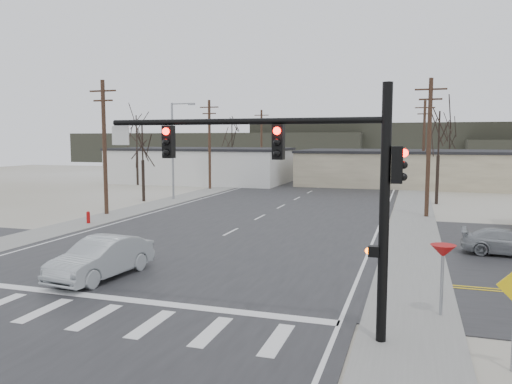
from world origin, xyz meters
TOP-DOWN VIEW (x-y plane):
  - ground at (0.00, 0.00)m, footprint 140.00×140.00m
  - main_road at (0.00, 15.00)m, footprint 18.00×110.00m
  - cross_road at (0.00, 0.00)m, footprint 90.00×10.00m
  - sidewalk_left at (-10.60, 20.00)m, footprint 3.00×90.00m
  - sidewalk_right at (10.60, 20.00)m, footprint 3.00×90.00m
  - traffic_signal_mast at (7.89, -6.20)m, footprint 8.95×0.43m
  - fire_hydrant at (-10.20, 8.00)m, footprint 0.24×0.24m
  - yield_sign at (11.50, -3.50)m, footprint 0.80×0.80m
  - building_left_far at (-16.00, 40.00)m, footprint 22.30×12.30m
  - building_right_far at (10.00, 44.00)m, footprint 26.30×14.30m
  - upole_left_b at (-11.50, 12.00)m, footprint 2.20×0.30m
  - upole_left_c at (-11.50, 32.00)m, footprint 2.20×0.30m
  - upole_left_d at (-11.50, 52.00)m, footprint 2.20×0.30m
  - upole_right_a at (11.50, 18.00)m, footprint 2.20×0.30m
  - upole_right_b at (11.50, 40.00)m, footprint 2.20×0.30m
  - streetlight_main at (-10.80, 22.00)m, footprint 2.40×0.25m
  - tree_left_near at (-13.00, 20.00)m, footprint 3.30×3.30m
  - tree_right_mid at (12.50, 26.00)m, footprint 3.74×3.74m
  - tree_left_far at (-14.00, 46.00)m, footprint 3.96×3.96m
  - tree_right_far at (15.00, 52.00)m, footprint 3.52×3.52m
  - tree_left_mid at (-22.00, 34.00)m, footprint 3.96×3.96m
  - hill_left at (-35.00, 92.00)m, footprint 70.00×18.00m
  - hill_center at (15.00, 96.00)m, footprint 80.00×18.00m
  - sedan_crossing at (-1.51, -3.00)m, footprint 2.25×5.10m
  - car_far_a at (3.90, 41.65)m, footprint 2.73×5.91m
  - car_far_b at (-0.96, 56.28)m, footprint 2.61×4.33m
  - car_parked_silver at (15.02, 6.46)m, footprint 4.38×2.00m

SIDE VIEW (x-z plane):
  - ground at x=0.00m, z-range 0.00..0.00m
  - cross_road at x=0.00m, z-range 0.00..0.04m
  - main_road at x=0.00m, z-range 0.00..0.05m
  - sidewalk_left at x=-10.60m, z-range 0.00..0.06m
  - sidewalk_right at x=10.60m, z-range 0.00..0.06m
  - fire_hydrant at x=-10.20m, z-range 0.02..0.89m
  - car_parked_silver at x=15.02m, z-range 0.03..1.28m
  - car_far_b at x=-0.96m, z-range 0.05..1.43m
  - sedan_crossing at x=-1.51m, z-range 0.05..1.68m
  - car_far_a at x=3.90m, z-range 0.05..1.72m
  - yield_sign at x=11.50m, z-range 0.89..3.24m
  - building_right_far at x=10.00m, z-range 0.00..4.30m
  - building_left_far at x=-16.00m, z-range 0.01..4.51m
  - hill_left at x=-35.00m, z-range 0.00..7.00m
  - hill_center at x=15.00m, z-range 0.00..9.00m
  - traffic_signal_mast at x=7.89m, z-range 1.07..8.27m
  - streetlight_main at x=-10.80m, z-range 0.59..9.59m
  - upole_left_b at x=-11.50m, z-range 0.22..10.22m
  - upole_left_c at x=-11.50m, z-range 0.22..10.22m
  - upole_left_d at x=-11.50m, z-range 0.22..10.22m
  - upole_right_a at x=11.50m, z-range 0.22..10.22m
  - upole_right_b at x=11.50m, z-range 0.22..10.22m
  - tree_left_near at x=-13.00m, z-range 1.55..8.90m
  - tree_right_far at x=15.00m, z-range 1.66..9.50m
  - tree_right_mid at x=12.50m, z-range 1.77..10.10m
  - tree_left_far at x=-14.00m, z-range 1.87..10.69m
  - tree_left_mid at x=-22.00m, z-range 1.87..10.69m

